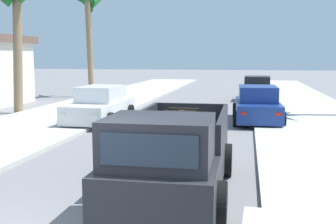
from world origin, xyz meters
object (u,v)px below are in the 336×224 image
at_px(car_left_near, 257,105).
at_px(palm_tree_right_mid, 88,5).
at_px(car_right_mid, 257,89).
at_px(palm_tree_left_mid, 15,3).
at_px(pickup_truck, 173,156).
at_px(car_right_near, 100,106).

bearing_deg(car_left_near, palm_tree_right_mid, 140.51).
relative_size(car_right_mid, palm_tree_right_mid, 0.57).
distance_m(car_right_mid, palm_tree_right_mid, 12.52).
distance_m(palm_tree_left_mid, palm_tree_right_mid, 8.45).
distance_m(pickup_truck, car_right_near, 9.62).
xyz_separation_m(palm_tree_left_mid, palm_tree_right_mid, (0.30, 8.39, 0.91)).
xyz_separation_m(car_right_mid, palm_tree_right_mid, (-11.25, 0.39, 5.49)).
bearing_deg(car_left_near, pickup_truck, -100.62).
bearing_deg(pickup_truck, car_right_mid, 83.82).
distance_m(car_left_near, car_right_near, 6.61).
relative_size(car_left_near, palm_tree_right_mid, 0.58).
xyz_separation_m(car_left_near, palm_tree_left_mid, (-11.38, 0.74, 4.58)).
xyz_separation_m(car_right_near, palm_tree_left_mid, (-4.92, 2.13, 4.58)).
relative_size(pickup_truck, car_right_near, 1.22).
distance_m(pickup_truck, palm_tree_left_mid, 14.92).
bearing_deg(pickup_truck, car_right_near, 118.72).
bearing_deg(car_right_near, pickup_truck, -61.28).
bearing_deg(car_right_mid, palm_tree_right_mid, 178.03).
xyz_separation_m(car_left_near, car_right_mid, (0.17, 8.74, 0.00)).
relative_size(car_left_near, palm_tree_left_mid, 0.64).
distance_m(car_right_near, car_right_mid, 12.11).
height_order(pickup_truck, palm_tree_right_mid, palm_tree_right_mid).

